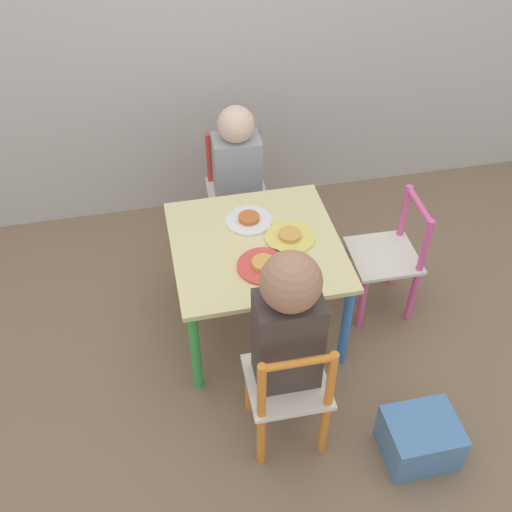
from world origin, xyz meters
name	(u,v)px	position (x,y,z in m)	size (l,w,h in m)	color
ground_plane	(256,319)	(0.00, 0.00, 0.00)	(6.00, 6.00, 0.00)	#7F664C
kids_table	(256,254)	(0.00, 0.00, 0.37)	(0.62, 0.62, 0.42)	beige
chair_red	(237,193)	(0.02, 0.54, 0.26)	(0.27, 0.27, 0.52)	silver
chair_orange	(288,390)	(-0.01, -0.54, 0.26)	(0.26, 0.26, 0.52)	silver
chair_pink	(388,258)	(0.54, -0.01, 0.26)	(0.27, 0.27, 0.52)	silver
child_back	(238,170)	(0.02, 0.47, 0.42)	(0.21, 0.21, 0.71)	#38383D
child_front	(287,330)	(-0.01, -0.48, 0.49)	(0.20, 0.22, 0.80)	#7A6B5B
plate_back	(249,220)	(0.00, 0.13, 0.43)	(0.18, 0.18, 0.03)	white
plate_front	(264,265)	(0.00, -0.13, 0.43)	(0.19, 0.19, 0.03)	#E54C47
plate_right	(290,237)	(0.13, 0.00, 0.43)	(0.19, 0.19, 0.03)	#EADB66
storage_bin	(420,438)	(0.41, -0.70, 0.08)	(0.24, 0.20, 0.17)	#4C7FB7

